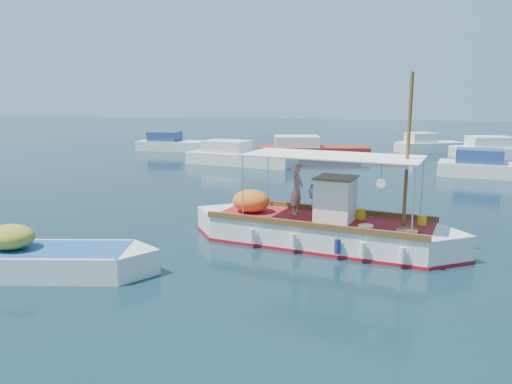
# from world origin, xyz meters

# --- Properties ---
(ground) EXTENTS (160.00, 160.00, 0.00)m
(ground) POSITION_xyz_m (0.00, 0.00, 0.00)
(ground) COLOR black
(ground) RESTS_ON ground
(fishing_caique) EXTENTS (9.01, 3.78, 5.60)m
(fishing_caique) POSITION_xyz_m (0.69, 0.53, 0.50)
(fishing_caique) COLOR white
(fishing_caique) RESTS_ON ground
(dinghy) EXTENTS (6.27, 2.74, 1.57)m
(dinghy) POSITION_xyz_m (-6.37, -3.91, 0.33)
(dinghy) COLOR white
(dinghy) RESTS_ON ground
(bg_boat_nw) EXTENTS (7.81, 3.92, 1.80)m
(bg_boat_nw) POSITION_xyz_m (-6.73, 17.82, 0.49)
(bg_boat_nw) COLOR silver
(bg_boat_nw) RESTS_ON ground
(bg_boat_n) EXTENTS (8.77, 4.59, 1.80)m
(bg_boat_n) POSITION_xyz_m (-2.48, 23.13, 0.49)
(bg_boat_n) COLOR maroon
(bg_boat_n) RESTS_ON ground
(bg_boat_ne) EXTENTS (6.65, 3.31, 1.80)m
(bg_boat_ne) POSITION_xyz_m (9.14, 16.14, 0.49)
(bg_boat_ne) COLOR silver
(bg_boat_ne) RESTS_ON ground
(bg_boat_e) EXTENTS (7.75, 3.98, 1.80)m
(bg_boat_e) POSITION_xyz_m (11.71, 25.88, 0.49)
(bg_boat_e) COLOR silver
(bg_boat_e) RESTS_ON ground
(bg_boat_far_w) EXTENTS (6.32, 2.44, 1.80)m
(bg_boat_far_w) POSITION_xyz_m (-14.40, 24.77, 0.49)
(bg_boat_far_w) COLOR silver
(bg_boat_far_w) RESTS_ON ground
(bg_boat_far_n) EXTENTS (5.73, 4.15, 1.80)m
(bg_boat_far_n) POSITION_xyz_m (6.71, 28.69, 0.49)
(bg_boat_far_n) COLOR silver
(bg_boat_far_n) RESTS_ON ground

